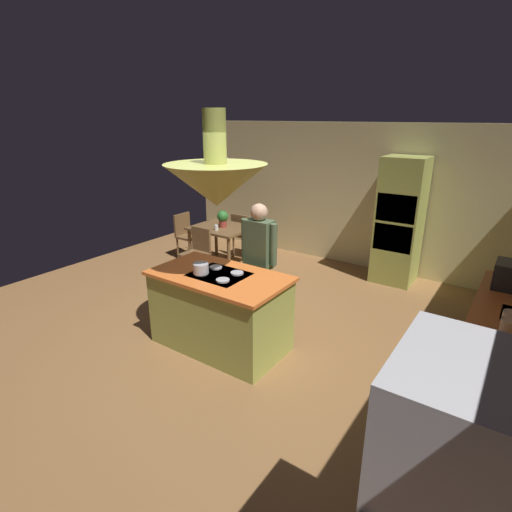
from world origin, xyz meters
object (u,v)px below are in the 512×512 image
(cooking_pot_on_cooktop, at_px, (201,268))
(canister_sugar, at_px, (510,321))
(kitchen_island, at_px, (220,310))
(person_at_island, at_px, (259,257))
(chair_by_back_wall, at_px, (243,232))
(cup_on_table, at_px, (216,228))
(chair_facing_island, at_px, (198,250))
(canister_flour, at_px, (509,330))
(chair_at_corner, at_px, (186,233))
(dining_table, at_px, (222,233))
(potted_plant_on_table, at_px, (223,218))
(oven_tower, at_px, (399,221))

(cooking_pot_on_cooktop, bearing_deg, canister_sugar, 10.64)
(kitchen_island, distance_m, person_at_island, 0.86)
(person_at_island, height_order, chair_by_back_wall, person_at_island)
(canister_sugar, bearing_deg, cup_on_table, 162.03)
(chair_facing_island, bearing_deg, canister_flour, -14.79)
(chair_at_corner, bearing_deg, dining_table, -90.00)
(canister_flour, xyz_separation_m, canister_sugar, (0.00, 0.18, -0.00))
(canister_flour, xyz_separation_m, cooking_pot_on_cooktop, (-3.00, -0.38, -0.01))
(dining_table, xyz_separation_m, canister_flour, (4.54, -1.85, 0.36))
(dining_table, height_order, chair_by_back_wall, chair_by_back_wall)
(chair_by_back_wall, relative_size, chair_at_corner, 1.00)
(chair_facing_island, distance_m, canister_sugar, 4.68)
(canister_sugar, distance_m, cooking_pot_on_cooktop, 3.05)
(dining_table, height_order, potted_plant_on_table, potted_plant_on_table)
(chair_at_corner, bearing_deg, person_at_island, -117.46)
(potted_plant_on_table, bearing_deg, cooking_pot_on_cooktop, -55.98)
(person_at_island, relative_size, cooking_pot_on_cooktop, 9.10)
(dining_table, height_order, cup_on_table, cup_on_table)
(chair_facing_island, bearing_deg, kitchen_island, -40.50)
(kitchen_island, distance_m, canister_sugar, 2.92)
(person_at_island, relative_size, cup_on_table, 18.20)
(chair_facing_island, xyz_separation_m, cooking_pot_on_cooktop, (1.54, -1.58, 0.51))
(dining_table, bearing_deg, person_at_island, -38.05)
(kitchen_island, xyz_separation_m, chair_facing_island, (-1.70, 1.45, 0.03))
(kitchen_island, distance_m, potted_plant_on_table, 2.72)
(kitchen_island, xyz_separation_m, canister_sugar, (2.84, 0.43, 0.54))
(oven_tower, xyz_separation_m, dining_table, (-2.80, -1.14, -0.38))
(cup_on_table, distance_m, canister_flour, 4.77)
(kitchen_island, distance_m, cooking_pot_on_cooktop, 0.58)
(person_at_island, xyz_separation_m, chair_at_corner, (-2.65, 1.38, -0.43))
(canister_sugar, bearing_deg, potted_plant_on_table, 159.67)
(kitchen_island, distance_m, chair_facing_island, 2.24)
(oven_tower, bearing_deg, chair_facing_island, -147.40)
(oven_tower, distance_m, canister_flour, 3.46)
(kitchen_island, relative_size, chair_facing_island, 1.84)
(person_at_island, xyz_separation_m, canister_flour, (2.78, -0.47, 0.08))
(potted_plant_on_table, height_order, cup_on_table, potted_plant_on_table)
(dining_table, xyz_separation_m, cooking_pot_on_cooktop, (1.54, -2.23, 0.36))
(kitchen_island, relative_size, canister_flour, 9.16)
(oven_tower, height_order, cooking_pot_on_cooktop, oven_tower)
(potted_plant_on_table, bearing_deg, chair_by_back_wall, 92.86)
(potted_plant_on_table, bearing_deg, oven_tower, 22.37)
(cooking_pot_on_cooktop, bearing_deg, chair_at_corner, 137.46)
(oven_tower, distance_m, cooking_pot_on_cooktop, 3.60)
(dining_table, height_order, canister_sugar, canister_sugar)
(potted_plant_on_table, distance_m, canister_sugar, 4.81)
(oven_tower, bearing_deg, potted_plant_on_table, -157.63)
(canister_flour, bearing_deg, chair_by_back_wall, 151.22)
(person_at_island, distance_m, chair_facing_island, 1.95)
(canister_sugar, relative_size, cooking_pot_on_cooktop, 0.93)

